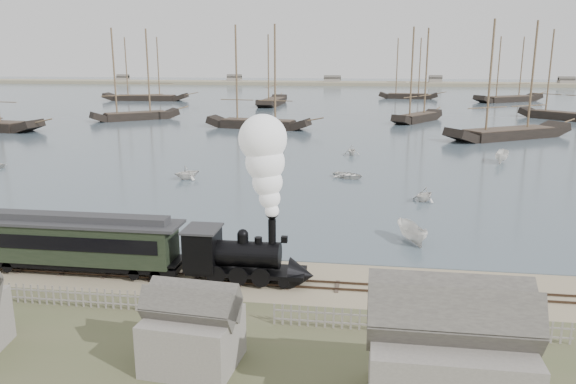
# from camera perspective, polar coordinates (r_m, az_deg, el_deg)

# --- Properties ---
(ground) EXTENTS (600.00, 600.00, 0.00)m
(ground) POSITION_cam_1_polar(r_m,az_deg,el_deg) (38.40, -6.92, -7.70)
(ground) COLOR tan
(ground) RESTS_ON ground
(harbor_water) EXTENTS (600.00, 336.00, 0.06)m
(harbor_water) POSITION_cam_1_polar(r_m,az_deg,el_deg) (205.16, 5.75, 9.66)
(harbor_water) COLOR #42555E
(harbor_water) RESTS_ON ground
(rail_track) EXTENTS (120.00, 1.80, 0.16)m
(rail_track) POSITION_cam_1_polar(r_m,az_deg,el_deg) (36.61, -7.75, -8.76)
(rail_track) COLOR #3C2C21
(rail_track) RESTS_ON ground
(picket_fence_west) EXTENTS (19.00, 0.10, 1.20)m
(picket_fence_west) POSITION_cam_1_polar(r_m,az_deg,el_deg) (34.79, -20.63, -10.86)
(picket_fence_west) COLOR gray
(picket_fence_west) RESTS_ON ground
(picket_fence_east) EXTENTS (15.00, 0.10, 1.20)m
(picket_fence_east) POSITION_cam_1_polar(r_m,az_deg,el_deg) (30.45, 13.07, -13.91)
(picket_fence_east) COLOR gray
(picket_fence_east) RESTS_ON ground
(shed_mid) EXTENTS (4.00, 3.50, 3.60)m
(shed_mid) POSITION_cam_1_polar(r_m,az_deg,el_deg) (27.51, -9.53, -16.92)
(shed_mid) COLOR gray
(shed_mid) RESTS_ON ground
(far_spit) EXTENTS (500.00, 20.00, 1.80)m
(far_spit) POSITION_cam_1_polar(r_m,az_deg,el_deg) (284.96, 6.56, 10.72)
(far_spit) COLOR tan
(far_spit) RESTS_ON ground
(locomotive) EXTENTS (8.18, 3.05, 10.19)m
(locomotive) POSITION_cam_1_polar(r_m,az_deg,el_deg) (34.38, -2.96, -1.94)
(locomotive) COLOR black
(locomotive) RESTS_ON ground
(passenger_coach) EXTENTS (14.19, 2.74, 3.45)m
(passenger_coach) POSITION_cam_1_polar(r_m,az_deg,el_deg) (39.31, -20.74, -4.65)
(passenger_coach) COLOR black
(passenger_coach) RESTS_ON ground
(beached_dinghy) EXTENTS (4.15, 5.03, 0.90)m
(beached_dinghy) POSITION_cam_1_polar(r_m,az_deg,el_deg) (45.15, -25.49, -5.08)
(beached_dinghy) COLOR silver
(beached_dinghy) RESTS_ON ground
(rowboat_1) EXTENTS (4.05, 4.08, 1.63)m
(rowboat_1) POSITION_cam_1_polar(r_m,az_deg,el_deg) (65.85, -10.22, 1.98)
(rowboat_1) COLOR silver
(rowboat_1) RESTS_ON harbor_water
(rowboat_2) EXTENTS (4.02, 2.83, 1.46)m
(rowboat_2) POSITION_cam_1_polar(r_m,az_deg,el_deg) (43.91, 12.42, -4.08)
(rowboat_2) COLOR silver
(rowboat_2) RESTS_ON harbor_water
(rowboat_3) EXTENTS (4.07, 4.53, 0.77)m
(rowboat_3) POSITION_cam_1_polar(r_m,az_deg,el_deg) (65.84, 6.15, 1.74)
(rowboat_3) COLOR silver
(rowboat_3) RESTS_ON harbor_water
(rowboat_4) EXTENTS (3.51, 3.43, 1.40)m
(rowboat_4) POSITION_cam_1_polar(r_m,az_deg,el_deg) (56.52, 13.69, -0.22)
(rowboat_4) COLOR silver
(rowboat_4) RESTS_ON harbor_water
(rowboat_5) EXTENTS (4.44, 2.85, 1.60)m
(rowboat_5) POSITION_cam_1_polar(r_m,az_deg,el_deg) (80.33, 20.87, 3.37)
(rowboat_5) COLOR silver
(rowboat_5) RESTS_ON harbor_water
(rowboat_7) EXTENTS (2.90, 2.55, 1.44)m
(rowboat_7) POSITION_cam_1_polar(r_m,az_deg,el_deg) (81.24, 6.48, 4.23)
(rowboat_7) COLOR silver
(rowboat_7) RESTS_ON harbor_water
(schooner_1) EXTENTS (17.86, 15.71, 20.00)m
(schooner_1) POSITION_cam_1_polar(r_m,az_deg,el_deg) (130.75, -15.46, 11.45)
(schooner_1) COLOR black
(schooner_1) RESTS_ON harbor_water
(schooner_2) EXTENTS (21.38, 8.29, 20.00)m
(schooner_2) POSITION_cam_1_polar(r_m,az_deg,el_deg) (111.02, -3.12, 11.61)
(schooner_2) COLOR black
(schooner_2) RESTS_ON harbor_water
(schooner_3) EXTENTS (12.53, 17.14, 20.00)m
(schooner_3) POSITION_cam_1_polar(r_m,az_deg,el_deg) (125.70, 13.24, 11.51)
(schooner_3) COLOR black
(schooner_3) RESTS_ON harbor_water
(schooner_4) EXTENTS (24.09, 18.58, 20.00)m
(schooner_4) POSITION_cam_1_polar(r_m,az_deg,el_deg) (104.14, 21.95, 10.53)
(schooner_4) COLOR black
(schooner_4) RESTS_ON harbor_water
(schooner_5) EXTENTS (17.26, 17.74, 20.00)m
(schooner_5) POSITION_cam_1_polar(r_m,az_deg,el_deg) (140.83, 26.55, 10.65)
(schooner_5) COLOR black
(schooner_5) RESTS_ON harbor_water
(schooner_6) EXTENTS (27.48, 7.92, 20.00)m
(schooner_6) POSITION_cam_1_polar(r_m,az_deg,el_deg) (188.82, -14.43, 12.02)
(schooner_6) COLOR black
(schooner_6) RESTS_ON harbor_water
(schooner_7) EXTENTS (6.21, 24.10, 20.00)m
(schooner_7) POSITION_cam_1_polar(r_m,az_deg,el_deg) (166.22, -1.63, 12.28)
(schooner_7) COLOR black
(schooner_7) RESTS_ON harbor_water
(schooner_8) EXTENTS (19.65, 6.43, 20.00)m
(schooner_8) POSITION_cam_1_polar(r_m,az_deg,el_deg) (195.16, 12.23, 12.18)
(schooner_8) COLOR black
(schooner_8) RESTS_ON harbor_water
(schooner_9) EXTENTS (24.16, 19.11, 20.00)m
(schooner_9) POSITION_cam_1_polar(r_m,az_deg,el_deg) (191.15, 21.73, 11.52)
(schooner_9) COLOR black
(schooner_9) RESTS_ON harbor_water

